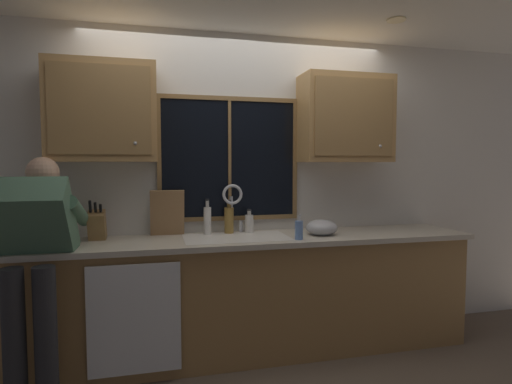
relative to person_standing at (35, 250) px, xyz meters
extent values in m
cube|color=silver|center=(1.42, 0.66, 0.32)|extent=(5.92, 0.12, 2.55)
cylinder|color=#FFEAB2|center=(2.48, 0.00, 1.59)|extent=(0.14, 0.14, 0.01)
cube|color=black|center=(1.33, 0.59, 0.57)|extent=(1.10, 0.02, 0.95)
cube|color=olive|center=(1.33, 0.58, 1.07)|extent=(1.17, 0.02, 0.04)
cube|color=olive|center=(1.33, 0.58, 0.08)|extent=(1.17, 0.02, 0.04)
cube|color=olive|center=(0.77, 0.58, 0.57)|extent=(0.03, 0.02, 0.95)
cube|color=olive|center=(1.90, 0.58, 0.57)|extent=(0.04, 0.02, 0.95)
cube|color=olive|center=(1.33, 0.58, 0.57)|extent=(0.02, 0.02, 0.95)
cube|color=#A07744|center=(1.42, 0.31, -0.51)|extent=(3.52, 0.58, 0.88)
cube|color=beige|center=(1.42, 0.29, -0.05)|extent=(3.58, 0.62, 0.04)
cube|color=white|center=(0.59, -0.01, -0.49)|extent=(0.60, 0.02, 0.74)
cube|color=#B2844C|center=(0.37, 0.43, 0.91)|extent=(0.76, 0.33, 0.72)
cube|color=#9D7443|center=(0.37, 0.26, 0.91)|extent=(0.68, 0.01, 0.62)
sphere|color=#B2B2B7|center=(0.60, 0.26, 0.68)|extent=(0.02, 0.02, 0.02)
cube|color=#B2844C|center=(2.29, 0.43, 0.91)|extent=(0.76, 0.33, 0.72)
cube|color=#9D7443|center=(2.29, 0.26, 0.91)|extent=(0.68, 0.01, 0.62)
sphere|color=#B2B2B7|center=(2.52, 0.26, 0.68)|extent=(0.02, 0.02, 0.02)
cube|color=white|center=(1.33, 0.30, -0.04)|extent=(0.80, 0.46, 0.02)
cube|color=beige|center=(1.13, 0.30, -0.14)|extent=(0.36, 0.42, 0.20)
cube|color=beige|center=(1.53, 0.30, -0.14)|extent=(0.36, 0.42, 0.20)
cube|color=white|center=(1.33, 0.30, -0.14)|extent=(0.04, 0.42, 0.20)
cylinder|color=silver|center=(1.33, 0.52, 0.12)|extent=(0.03, 0.03, 0.30)
torus|color=silver|center=(1.33, 0.46, 0.29)|extent=(0.16, 0.02, 0.16)
cylinder|color=silver|center=(1.41, 0.52, 0.02)|extent=(0.03, 0.03, 0.09)
cylinder|color=#262628|center=(-0.08, -0.16, -0.51)|extent=(0.13, 0.13, 0.88)
cylinder|color=#262628|center=(0.08, -0.16, -0.51)|extent=(0.13, 0.13, 0.88)
cube|color=#4C7259|center=(0.00, 0.01, 0.16)|extent=(0.44, 0.53, 0.60)
sphere|color=tan|center=(0.00, 0.25, 0.48)|extent=(0.21, 0.21, 0.21)
cylinder|color=#4C7259|center=(-0.22, 0.19, 0.21)|extent=(0.09, 0.52, 0.26)
cylinder|color=#4C7259|center=(0.22, 0.19, 0.21)|extent=(0.09, 0.52, 0.26)
cube|color=olive|center=(0.31, 0.43, 0.07)|extent=(0.12, 0.18, 0.25)
cylinder|color=black|center=(0.27, 0.38, 0.23)|extent=(0.02, 0.05, 0.09)
cylinder|color=black|center=(0.31, 0.38, 0.22)|extent=(0.02, 0.04, 0.08)
cylinder|color=black|center=(0.34, 0.38, 0.21)|extent=(0.02, 0.04, 0.06)
cube|color=#997047|center=(0.82, 0.51, 0.15)|extent=(0.26, 0.10, 0.36)
ellipsoid|color=#B7B7BC|center=(2.02, 0.26, 0.03)|extent=(0.25, 0.25, 0.13)
cylinder|color=#668CCC|center=(1.77, 0.10, 0.04)|extent=(0.06, 0.06, 0.14)
cylinder|color=silver|center=(1.77, 0.10, 0.13)|extent=(0.02, 0.02, 0.04)
cylinder|color=silver|center=(1.77, 0.09, 0.16)|extent=(0.01, 0.04, 0.01)
cylinder|color=silver|center=(1.48, 0.48, 0.04)|extent=(0.07, 0.07, 0.15)
cylinder|color=#B3AFA7|center=(1.48, 0.48, 0.13)|extent=(0.03, 0.03, 0.04)
cylinder|color=black|center=(1.48, 0.48, 0.16)|extent=(0.03, 0.03, 0.01)
cylinder|color=silver|center=(1.13, 0.49, 0.08)|extent=(0.06, 0.06, 0.22)
cylinder|color=#B3AFA7|center=(1.13, 0.49, 0.21)|extent=(0.03, 0.03, 0.05)
cylinder|color=black|center=(1.13, 0.49, 0.25)|extent=(0.03, 0.03, 0.01)
cylinder|color=olive|center=(1.31, 0.50, 0.07)|extent=(0.08, 0.08, 0.21)
cylinder|color=brown|center=(1.31, 0.50, 0.20)|extent=(0.03, 0.03, 0.05)
cylinder|color=black|center=(1.31, 0.50, 0.24)|extent=(0.04, 0.04, 0.01)
camera|label=1|loc=(0.74, -2.78, 0.53)|focal=28.91mm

